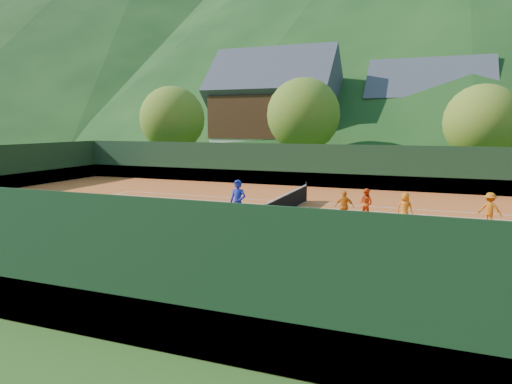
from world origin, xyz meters
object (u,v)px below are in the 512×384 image
(student_d, at_px, (490,209))
(chalet_left, at_px, (275,113))
(coach, at_px, (238,203))
(tennis_net, at_px, (272,211))
(chalet_mid, at_px, (428,119))
(ball_hopper, at_px, (111,208))
(student_a, at_px, (366,203))
(student_c, at_px, (405,208))
(student_b, at_px, (344,207))

(student_d, height_order, chalet_left, chalet_left)
(coach, xyz_separation_m, tennis_net, (1.08, 1.36, -0.50))
(student_d, bearing_deg, chalet_mid, -75.56)
(coach, bearing_deg, chalet_left, 106.57)
(coach, bearing_deg, ball_hopper, -159.66)
(student_a, height_order, chalet_mid, chalet_mid)
(student_c, bearing_deg, ball_hopper, 37.90)
(student_c, xyz_separation_m, ball_hopper, (-11.85, -4.88, 0.06))
(student_c, bearing_deg, tennis_net, 32.15)
(student_b, xyz_separation_m, student_d, (5.95, 1.43, 0.02))
(student_c, bearing_deg, coach, 39.93)
(student_b, bearing_deg, coach, 21.41)
(student_c, relative_size, tennis_net, 0.11)
(student_a, xyz_separation_m, student_d, (5.18, 0.14, 0.03))
(tennis_net, height_order, chalet_mid, chalet_mid)
(student_b, xyz_separation_m, student_c, (2.53, 0.67, -0.02))
(chalet_left, bearing_deg, chalet_mid, 14.04)
(tennis_net, relative_size, ball_hopper, 12.07)
(coach, bearing_deg, student_d, 21.25)
(tennis_net, relative_size, chalet_left, 0.87)
(student_b, height_order, chalet_mid, chalet_mid)
(student_b, xyz_separation_m, ball_hopper, (-9.32, -4.21, 0.03))
(student_b, distance_m, tennis_net, 3.24)
(student_a, relative_size, chalet_left, 0.10)
(student_c, distance_m, student_d, 3.50)
(student_a, distance_m, ball_hopper, 11.49)
(coach, height_order, student_a, coach)
(coach, height_order, student_d, coach)
(student_c, xyz_separation_m, tennis_net, (-5.61, -1.67, -0.19))
(student_a, relative_size, tennis_net, 0.12)
(student_a, xyz_separation_m, chalet_mid, (2.16, 31.71, 4.27))
(student_c, distance_m, ball_hopper, 12.82)
(tennis_net, bearing_deg, student_b, 18.15)
(student_b, bearing_deg, ball_hopper, 16.04)
(coach, xyz_separation_m, student_a, (4.92, 3.65, -0.30))
(chalet_mid, bearing_deg, ball_hopper, -108.22)
(student_d, relative_size, chalet_left, 0.11)
(coach, xyz_separation_m, student_b, (4.15, 2.37, -0.29))
(student_c, bearing_deg, student_d, -151.96)
(student_d, distance_m, chalet_left, 33.85)
(tennis_net, xyz_separation_m, ball_hopper, (-6.24, -3.20, 0.25))
(ball_hopper, distance_m, chalet_left, 33.77)
(student_b, relative_size, chalet_mid, 0.11)
(chalet_left, bearing_deg, student_b, -65.72)
(student_a, relative_size, chalet_mid, 0.11)
(student_c, height_order, ball_hopper, student_c)
(student_c, distance_m, chalet_mid, 32.61)
(tennis_net, bearing_deg, student_d, 15.09)
(chalet_left, distance_m, chalet_mid, 16.51)
(coach, height_order, student_b, coach)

